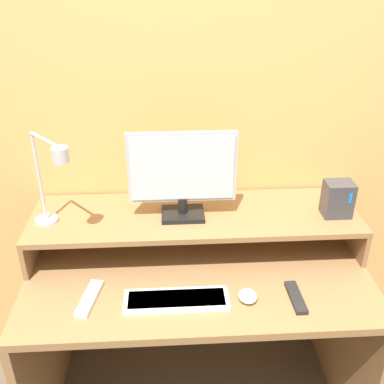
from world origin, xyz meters
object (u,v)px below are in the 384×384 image
Objects in this scene: desk_lamp at (51,178)px; remote_control at (89,298)px; keyboard at (177,300)px; mouse at (248,296)px; monitor at (182,173)px; router_dock at (338,199)px; remote_secondary at (296,297)px.

remote_control is at bearing -59.63° from desk_lamp.
keyboard is 1.95× the size of remote_control.
keyboard is at bearing 179.71° from mouse.
keyboard is at bearing -28.95° from desk_lamp.
mouse reaches higher than keyboard.
router_dock is at bearing -2.50° from monitor.
monitor is 1.12× the size of keyboard.
remote_control is (-0.55, 0.03, -0.01)m from mouse.
monitor is at bearing 123.75° from mouse.
desk_lamp reaches higher than remote_control.
router_dock is 1.82× the size of mouse.
remote_control is 0.72m from remote_secondary.
desk_lamp is at bearing 120.37° from remote_control.
desk_lamp is (-0.46, -0.08, 0.04)m from monitor.
desk_lamp is at bearing -177.02° from router_dock.
remote_control is at bearing 176.87° from mouse.
desk_lamp is 2.27× the size of remote_secondary.
remote_control is at bearing 174.56° from keyboard.
desk_lamp reaches higher than router_dock.
monitor is 2.18× the size of remote_control.
desk_lamp is 1.96× the size of remote_control.
monitor reaches higher than router_dock.
keyboard is 0.42m from remote_secondary.
remote_secondary is at bearing -40.53° from monitor.
remote_secondary is (-0.22, -0.30, -0.22)m from router_dock.
monitor is 5.25× the size of mouse.
remote_secondary is at bearing -16.19° from desk_lamp.
keyboard is 0.30m from remote_control.
mouse is 0.55m from remote_control.
desk_lamp reaches higher than remote_secondary.
mouse is 0.17m from remote_secondary.
desk_lamp is 4.72× the size of mouse.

